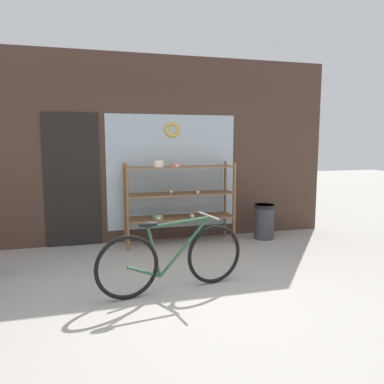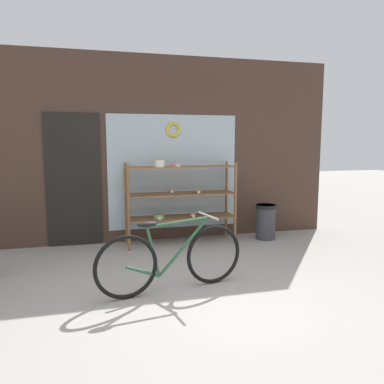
% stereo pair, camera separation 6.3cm
% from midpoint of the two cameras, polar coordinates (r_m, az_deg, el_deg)
% --- Properties ---
extents(ground_plane, '(30.00, 30.00, 0.00)m').
position_cam_midpoint_polar(ground_plane, '(4.00, 3.04, -16.82)').
color(ground_plane, gray).
extents(storefront_facade, '(6.00, 0.13, 3.06)m').
position_cam_midpoint_polar(storefront_facade, '(6.30, -4.80, 6.21)').
color(storefront_facade, '#473328').
rests_on(storefront_facade, ground_plane).
extents(display_case, '(1.76, 0.49, 1.37)m').
position_cam_midpoint_polar(display_case, '(6.03, -1.66, -0.21)').
color(display_case, brown).
rests_on(display_case, ground_plane).
extents(bicycle, '(1.72, 0.49, 0.83)m').
position_cam_midpoint_polar(bicycle, '(4.22, -2.67, -10.08)').
color(bicycle, black).
rests_on(bicycle, ground_plane).
extents(trash_bin, '(0.35, 0.35, 0.59)m').
position_cam_midpoint_polar(trash_bin, '(6.53, 11.44, -4.24)').
color(trash_bin, '#38383D').
rests_on(trash_bin, ground_plane).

